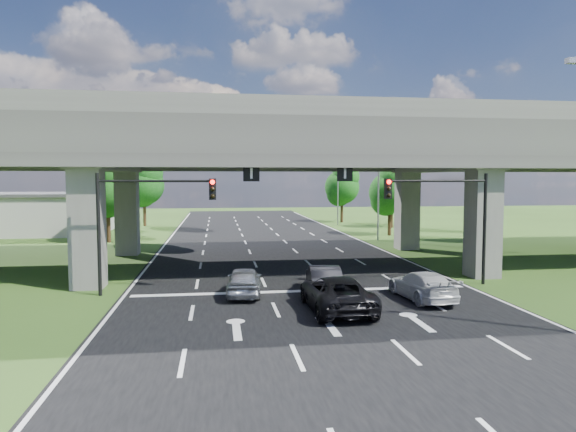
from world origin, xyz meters
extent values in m
plane|color=#2B4817|center=(0.00, 0.00, 0.00)|extent=(160.00, 160.00, 0.00)
cube|color=black|center=(0.00, 10.00, 0.01)|extent=(18.00, 120.00, 0.03)
cube|color=#383633|center=(0.00, 12.00, 8.00)|extent=(80.00, 15.00, 2.00)
cube|color=slate|center=(0.00, 4.75, 9.50)|extent=(80.00, 0.50, 1.00)
cube|color=slate|center=(0.00, 19.25, 9.50)|extent=(80.00, 0.50, 1.00)
cube|color=slate|center=(-11.00, 6.00, 3.50)|extent=(1.60, 1.60, 7.00)
cube|color=slate|center=(-11.00, 18.00, 3.50)|extent=(1.60, 1.60, 7.00)
cube|color=slate|center=(11.00, 6.00, 3.50)|extent=(1.60, 1.60, 7.00)
cube|color=slate|center=(11.00, 18.00, 3.50)|extent=(1.60, 1.60, 7.00)
cube|color=black|center=(-2.50, 5.00, 6.00)|extent=(0.85, 0.06, 0.85)
cube|color=black|center=(2.50, 5.00, 6.00)|extent=(0.85, 0.06, 0.85)
cube|color=#9E9E99|center=(-26.00, 35.00, 2.00)|extent=(20.00, 10.00, 4.00)
cylinder|color=black|center=(10.00, 4.00, 3.00)|extent=(0.18, 0.18, 6.00)
cylinder|color=black|center=(7.25, 4.00, 5.60)|extent=(5.50, 0.12, 0.12)
cube|color=black|center=(4.50, 3.82, 5.20)|extent=(0.35, 0.28, 1.05)
sphere|color=#FF0C05|center=(4.50, 3.66, 5.55)|extent=(0.22, 0.22, 0.22)
cylinder|color=black|center=(-10.00, 4.00, 3.00)|extent=(0.18, 0.18, 6.00)
cylinder|color=black|center=(-7.25, 4.00, 5.60)|extent=(5.50, 0.12, 0.12)
cube|color=black|center=(-4.50, 3.82, 5.20)|extent=(0.35, 0.28, 1.05)
sphere|color=#FF0C05|center=(-4.50, 3.66, 5.55)|extent=(0.22, 0.22, 0.22)
cube|color=gray|center=(7.50, -6.00, 9.60)|extent=(0.60, 0.25, 0.18)
cylinder|color=gray|center=(10.50, 24.00, 5.00)|extent=(0.16, 0.16, 10.00)
cylinder|color=gray|center=(9.00, 24.00, 9.70)|extent=(3.00, 0.10, 0.10)
cube|color=gray|center=(7.50, 24.00, 9.60)|extent=(0.60, 0.25, 0.18)
cylinder|color=gray|center=(10.50, 40.00, 5.00)|extent=(0.16, 0.16, 10.00)
cylinder|color=gray|center=(9.00, 40.00, 9.70)|extent=(3.00, 0.10, 0.10)
cube|color=gray|center=(7.50, 40.00, 9.60)|extent=(0.60, 0.25, 0.18)
cylinder|color=black|center=(-14.00, 26.00, 1.65)|extent=(0.36, 0.36, 3.30)
sphere|color=#144913|center=(-14.00, 26.00, 4.65)|extent=(4.50, 4.50, 4.50)
sphere|color=#144913|center=(-13.60, 25.70, 6.00)|extent=(3.60, 3.60, 3.60)
sphere|color=#144913|center=(-14.30, 26.40, 3.75)|extent=(3.30, 3.30, 3.30)
cylinder|color=black|center=(-17.00, 34.00, 1.43)|extent=(0.36, 0.36, 2.86)
sphere|color=#144913|center=(-17.00, 34.00, 4.03)|extent=(3.90, 3.90, 3.90)
sphere|color=#144913|center=(-16.60, 33.70, 5.20)|extent=(3.12, 3.12, 3.12)
sphere|color=#144913|center=(-17.30, 34.40, 3.25)|extent=(2.86, 2.86, 2.86)
cylinder|color=black|center=(-13.00, 42.00, 1.76)|extent=(0.36, 0.36, 3.52)
sphere|color=#144913|center=(-13.00, 42.00, 4.96)|extent=(4.80, 4.80, 4.80)
sphere|color=#144913|center=(-12.60, 41.70, 6.40)|extent=(3.84, 3.84, 3.84)
sphere|color=#144913|center=(-13.30, 42.40, 4.00)|extent=(3.52, 3.52, 3.52)
cylinder|color=black|center=(13.00, 28.00, 1.54)|extent=(0.36, 0.36, 3.08)
sphere|color=#144913|center=(13.00, 28.00, 4.34)|extent=(4.20, 4.20, 4.20)
sphere|color=#144913|center=(13.40, 27.70, 5.60)|extent=(3.36, 3.36, 3.36)
sphere|color=#144913|center=(12.70, 28.40, 3.50)|extent=(3.08, 3.08, 3.08)
cylinder|color=black|center=(16.00, 36.00, 1.43)|extent=(0.36, 0.36, 2.86)
sphere|color=#144913|center=(16.00, 36.00, 4.03)|extent=(3.90, 3.90, 3.90)
sphere|color=#144913|center=(16.40, 35.70, 5.20)|extent=(3.12, 3.12, 3.12)
sphere|color=#144913|center=(15.70, 36.40, 3.25)|extent=(2.86, 2.86, 2.86)
cylinder|color=black|center=(12.00, 44.00, 1.65)|extent=(0.36, 0.36, 3.30)
sphere|color=#144913|center=(12.00, 44.00, 4.65)|extent=(4.50, 4.50, 4.50)
sphere|color=#144913|center=(12.40, 43.70, 6.00)|extent=(3.60, 3.60, 3.60)
sphere|color=#144913|center=(11.70, 44.40, 3.75)|extent=(3.30, 3.30, 3.30)
imported|color=#A4A7AB|center=(-3.01, 3.00, 0.72)|extent=(1.99, 4.21, 1.39)
imported|color=black|center=(0.93, 2.93, 0.73)|extent=(1.92, 4.40, 1.41)
imported|color=#B7B7B7|center=(5.25, 0.95, 0.69)|extent=(2.18, 4.68, 1.32)
imported|color=black|center=(0.78, -0.52, 0.78)|extent=(2.55, 5.42, 1.50)
camera|label=1|loc=(-4.29, -21.80, 5.70)|focal=32.00mm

